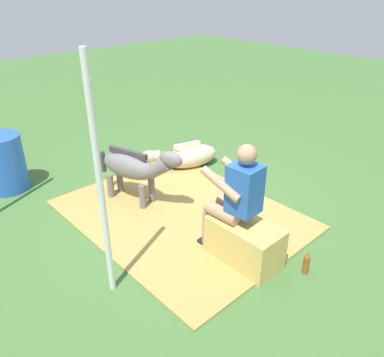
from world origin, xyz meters
name	(u,v)px	position (x,y,z in m)	size (l,w,h in m)	color
ground_plane	(187,204)	(0.00, 0.00, 0.00)	(24.00, 24.00, 0.00)	#426B33
hay_patch	(181,214)	(-0.15, 0.25, 0.01)	(2.97, 2.31, 0.02)	#AD8C47
hay_bale	(244,242)	(-1.29, 0.34, 0.24)	(0.79, 0.43, 0.47)	tan
person_seated	(235,196)	(-1.13, 0.35, 0.75)	(0.67, 0.43, 1.35)	tan
pony_standing	(134,167)	(0.51, 0.47, 0.53)	(1.32, 0.58, 0.89)	slate
pony_lying	(186,157)	(0.85, -0.75, 0.19)	(0.64, 1.36, 0.42)	beige
soda_bottle	(306,263)	(-1.87, 0.03, 0.13)	(0.07, 0.07, 0.27)	brown
water_barrel	(5,163)	(2.08, 1.61, 0.41)	(0.56, 0.56, 0.82)	blue
tent_pole_left	(100,187)	(-0.68, 1.63, 1.16)	(0.06, 0.06, 2.32)	silver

